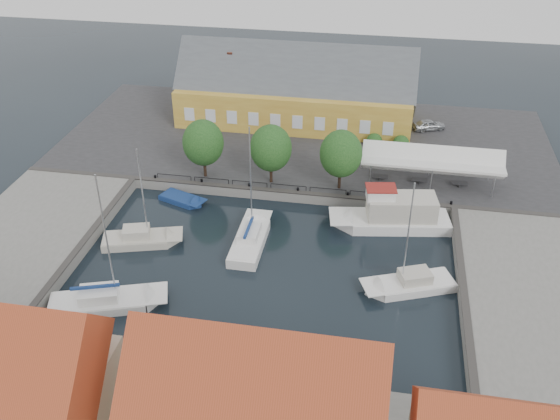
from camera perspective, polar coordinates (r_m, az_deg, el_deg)
name	(u,v)px	position (r m, az deg, el deg)	size (l,w,h in m)	color
ground	(268,260)	(54.54, -1.11, -4.62)	(140.00, 140.00, 0.00)	black
north_quay	(305,142)	(73.81, 2.34, 6.21)	(56.00, 26.00, 1.00)	#2D2D30
west_quay	(22,243)	(60.37, -22.49, -2.81)	(12.00, 24.00, 1.00)	slate
east_quay	(536,299)	(53.60, 22.40, -7.56)	(12.00, 24.00, 1.00)	slate
quay_edge_fittings	(278,221)	(57.77, -0.20, -1.02)	(56.00, 24.72, 0.40)	#383533
warehouse	(291,93)	(77.46, 1.04, 10.68)	(28.56, 14.00, 9.55)	#BA8B2D
tent_canopy	(432,160)	(64.47, 13.75, 4.42)	(14.00, 4.00, 2.83)	white
quay_trees	(271,148)	(62.42, -0.84, 5.68)	(18.20, 4.20, 6.30)	black
car_silver	(429,125)	(77.50, 13.47, 7.58)	(1.57, 3.90, 1.33)	#A3A6AA
car_red	(269,142)	(71.11, -1.05, 6.26)	(1.46, 4.20, 1.38)	#501217
center_sailboat	(250,241)	(56.38, -2.73, -2.84)	(2.60, 8.58, 11.78)	white
trawler	(395,217)	(59.41, 10.43, -0.64)	(11.71, 5.09, 5.00)	white
east_boat_b	(410,286)	(52.40, 11.81, -6.81)	(8.01, 5.21, 10.62)	white
west_boat_b	(141,241)	(57.92, -12.62, -2.75)	(7.56, 4.40, 10.06)	#BCB7A9
west_boat_d	(105,303)	(51.54, -15.67, -8.18)	(9.60, 5.59, 12.32)	white
launch_sw	(73,330)	(50.07, -18.42, -10.39)	(5.83, 3.44, 0.98)	white
launch_nw	(182,200)	(63.57, -8.93, 0.86)	(5.17, 3.48, 0.88)	navy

